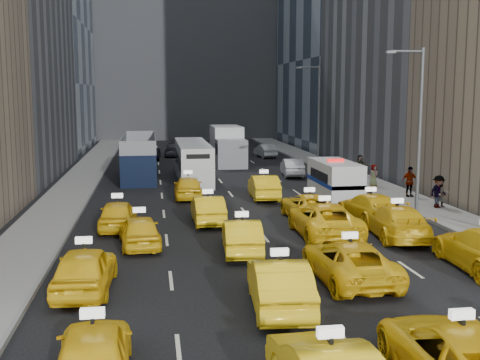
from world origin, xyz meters
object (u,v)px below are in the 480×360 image
at_px(double_decker, 140,157).
at_px(city_bus, 193,161).
at_px(box_truck, 228,146).
at_px(taxi_0, 94,353).
at_px(nypd_van, 335,179).
at_px(taxi_2, 459,356).

height_order(double_decker, city_bus, double_decker).
relative_size(city_bus, box_truck, 1.40).
distance_m(taxi_0, city_bus, 32.95).
xyz_separation_m(taxi_0, box_truck, (8.36, 41.89, 1.01)).
relative_size(taxi_0, double_decker, 0.38).
bearing_deg(taxi_0, nypd_van, -121.12).
distance_m(taxi_0, box_truck, 42.73).
bearing_deg(double_decker, box_truck, 47.83).
height_order(double_decker, box_truck, box_truck).
distance_m(taxi_0, taxi_2, 8.29).
xyz_separation_m(taxi_2, city_bus, (-3.68, 34.03, 0.65)).
bearing_deg(double_decker, taxi_2, -73.58).
bearing_deg(city_bus, taxi_2, -91.05).
xyz_separation_m(taxi_0, nypd_van, (13.01, 23.55, 0.37)).
xyz_separation_m(taxi_0, double_decker, (0.43, 34.33, 0.88)).
relative_size(taxi_2, double_decker, 0.48).
height_order(taxi_0, nypd_van, nypd_van).
xyz_separation_m(double_decker, box_truck, (7.93, 7.56, 0.12)).
distance_m(double_decker, box_truck, 10.96).
height_order(taxi_0, box_truck, box_truck).
bearing_deg(city_bus, nypd_van, -54.05).
bearing_deg(taxi_2, city_bus, -81.18).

